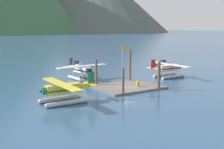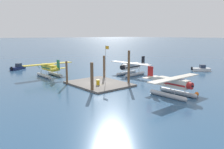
% 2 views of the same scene
% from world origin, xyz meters
% --- Properties ---
extents(ground_plane, '(1200.00, 1200.00, 0.00)m').
position_xyz_m(ground_plane, '(0.00, 0.00, 0.00)').
color(ground_plane, '#2D5175').
extents(dock_platform, '(10.55, 8.31, 0.30)m').
position_xyz_m(dock_platform, '(0.00, 0.00, 0.15)').
color(dock_platform, '#66605B').
rests_on(dock_platform, ground).
extents(piling_near_left, '(0.36, 0.36, 4.08)m').
position_xyz_m(piling_near_left, '(-3.81, -4.15, 2.04)').
color(piling_near_left, brown).
rests_on(piling_near_left, ground).
extents(piling_near_right, '(0.48, 0.48, 4.53)m').
position_xyz_m(piling_near_right, '(3.41, -3.83, 2.27)').
color(piling_near_right, brown).
rests_on(piling_near_right, ground).
extents(piling_far_left, '(0.43, 0.43, 4.58)m').
position_xyz_m(piling_far_left, '(-3.68, 4.07, 2.29)').
color(piling_far_left, brown).
rests_on(piling_far_left, ground).
extents(piling_far_right, '(0.41, 0.41, 5.97)m').
position_xyz_m(piling_far_right, '(3.38, 3.99, 2.98)').
color(piling_far_right, brown).
rests_on(piling_far_right, ground).
extents(flagpole, '(0.95, 0.10, 6.57)m').
position_xyz_m(flagpole, '(0.08, 1.58, 4.35)').
color(flagpole, silver).
rests_on(flagpole, dock_platform).
extents(fuel_drum, '(0.62, 0.62, 0.88)m').
position_xyz_m(fuel_drum, '(1.25, -1.10, 0.74)').
color(fuel_drum, gold).
rests_on(fuel_drum, dock_platform).
extents(mooring_buoy, '(0.61, 0.61, 0.61)m').
position_xyz_m(mooring_buoy, '(15.08, 6.12, 0.30)').
color(mooring_buoy, orange).
rests_on(mooring_buoy, ground).
extents(seaplane_cream_stbd_fwd, '(7.98, 10.41, 3.84)m').
position_xyz_m(seaplane_cream_stbd_fwd, '(12.76, 3.62, 1.58)').
color(seaplane_cream_stbd_fwd, '#B7BABF').
rests_on(seaplane_cream_stbd_fwd, ground).
extents(seaplane_yellow_port_aft, '(7.98, 10.41, 3.84)m').
position_xyz_m(seaplane_yellow_port_aft, '(-12.87, -3.31, 1.58)').
color(seaplane_yellow_port_aft, '#B7BABF').
rests_on(seaplane_yellow_port_aft, ground).
extents(seaplane_white_bow_left, '(10.47, 7.97, 3.84)m').
position_xyz_m(seaplane_white_bow_left, '(-3.02, 10.91, 1.58)').
color(seaplane_white_bow_left, '#B7BABF').
rests_on(seaplane_white_bow_left, ground).
extents(boat_red_open_east, '(4.89, 1.88, 1.50)m').
position_xyz_m(boat_red_open_east, '(24.08, 17.87, 0.49)').
color(boat_red_open_east, '#B2231E').
rests_on(boat_red_open_east, ground).
extents(boat_white_open_north, '(3.83, 4.19, 1.50)m').
position_xyz_m(boat_white_open_north, '(4.05, 27.92, 0.49)').
color(boat_white_open_north, silver).
rests_on(boat_white_open_north, ground).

